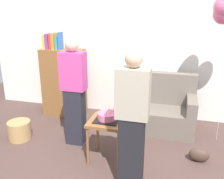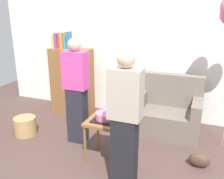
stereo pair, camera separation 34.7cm
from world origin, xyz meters
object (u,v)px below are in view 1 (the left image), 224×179
(birthday_cake, at_px, (107,117))
(handbag, at_px, (199,155))
(person_blowing_candles, at_px, (74,93))
(couch, at_px, (162,110))
(person_holding_cake, at_px, (132,121))
(wicker_basket, at_px, (20,130))
(side_table, at_px, (107,126))
(bookshelf, at_px, (64,81))

(birthday_cake, bearing_deg, handbag, 12.10)
(birthday_cake, height_order, person_blowing_candles, person_blowing_candles)
(couch, height_order, birthday_cake, couch)
(person_holding_cake, relative_size, handbag, 5.82)
(birthday_cake, xyz_separation_m, person_blowing_candles, (-0.60, 0.31, 0.19))
(wicker_basket, bearing_deg, birthday_cake, -6.41)
(wicker_basket, bearing_deg, handbag, 1.95)
(side_table, height_order, person_holding_cake, person_holding_cake)
(birthday_cake, bearing_deg, person_holding_cake, -46.07)
(birthday_cake, xyz_separation_m, wicker_basket, (-1.53, 0.17, -0.50))
(side_table, height_order, person_blowing_candles, person_blowing_candles)
(bookshelf, height_order, birthday_cake, bookshelf)
(side_table, bearing_deg, wicker_basket, 173.59)
(side_table, height_order, birthday_cake, birthday_cake)
(person_holding_cake, height_order, handbag, person_holding_cake)
(bookshelf, xyz_separation_m, birthday_cake, (1.24, -1.27, -0.04))
(person_blowing_candles, xyz_separation_m, handbag, (1.84, -0.04, -0.73))
(person_holding_cake, distance_m, handbag, 1.31)
(couch, distance_m, wicker_basket, 2.40)
(couch, xyz_separation_m, birthday_cake, (-0.66, -1.15, 0.31))
(bookshelf, xyz_separation_m, handbag, (2.49, -1.01, -0.58))
(couch, distance_m, person_blowing_candles, 1.60)
(bookshelf, distance_m, person_blowing_candles, 1.17)
(side_table, distance_m, person_blowing_candles, 0.75)
(birthday_cake, bearing_deg, wicker_basket, 173.59)
(side_table, xyz_separation_m, birthday_cake, (-0.00, 0.00, 0.14))
(person_blowing_candles, distance_m, person_holding_cake, 1.26)
(couch, height_order, handbag, couch)
(wicker_basket, bearing_deg, couch, 24.22)
(bookshelf, bearing_deg, person_holding_cake, -45.75)
(side_table, relative_size, birthday_cake, 1.87)
(person_holding_cake, bearing_deg, bookshelf, -53.39)
(couch, relative_size, birthday_cake, 3.44)
(person_holding_cake, bearing_deg, person_blowing_candles, -43.67)
(person_holding_cake, bearing_deg, wicker_basket, -24.93)
(couch, xyz_separation_m, bookshelf, (-1.90, 0.12, 0.34))
(birthday_cake, relative_size, wicker_basket, 0.89)
(side_table, bearing_deg, person_holding_cake, -46.07)
(bookshelf, height_order, person_blowing_candles, person_blowing_candles)
(couch, relative_size, bookshelf, 0.68)
(person_holding_cake, relative_size, wicker_basket, 4.53)
(bookshelf, relative_size, wicker_basket, 4.48)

